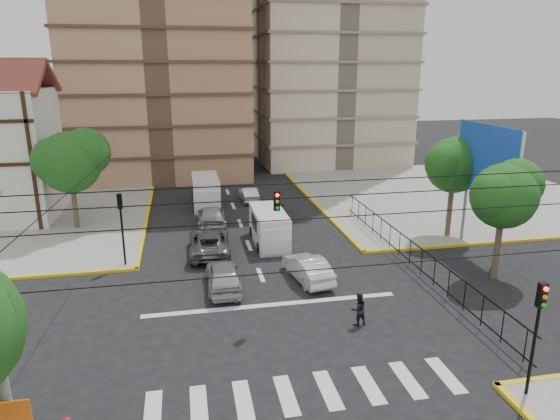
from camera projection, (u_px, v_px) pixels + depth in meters
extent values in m
plane|color=black|center=(277.00, 316.00, 24.19)|extent=(160.00, 160.00, 0.00)
cube|color=gray|center=(446.00, 194.00, 46.74)|extent=(26.00, 26.00, 0.15)
cube|color=silver|center=(307.00, 392.00, 18.54)|extent=(12.00, 2.40, 0.01)
cube|color=silver|center=(272.00, 305.00, 25.32)|extent=(13.00, 0.40, 0.01)
cylinder|color=slate|center=(500.00, 230.00, 30.07)|extent=(0.20, 0.20, 4.00)
cylinder|color=slate|center=(464.00, 211.00, 33.84)|extent=(0.20, 0.20, 4.00)
cube|color=silver|center=(488.00, 158.00, 30.83)|extent=(0.25, 6.00, 4.00)
cube|color=blue|center=(485.00, 158.00, 30.79)|extent=(0.08, 6.20, 4.20)
cylinder|color=#473828|center=(498.00, 243.00, 27.92)|extent=(0.36, 0.36, 4.20)
sphere|color=#1B4E16|center=(504.00, 196.00, 27.15)|extent=(3.60, 3.60, 3.60)
sphere|color=#1B4E16|center=(516.00, 184.00, 27.45)|extent=(2.88, 2.88, 2.88)
sphere|color=#1B4E16|center=(496.00, 195.00, 26.68)|extent=(2.70, 2.70, 2.70)
cylinder|color=#473828|center=(450.00, 207.00, 34.66)|extent=(0.36, 0.36, 4.48)
sphere|color=#1B4E16|center=(454.00, 165.00, 33.84)|extent=(3.80, 3.80, 3.80)
sphere|color=#1B4E16|center=(465.00, 156.00, 34.14)|extent=(3.04, 3.04, 3.04)
sphere|color=#1B4E16|center=(446.00, 164.00, 33.36)|extent=(2.85, 2.85, 2.85)
cylinder|color=#473828|center=(74.00, 202.00, 36.42)|extent=(0.36, 0.36, 4.20)
sphere|color=#1B4E16|center=(70.00, 162.00, 35.61)|extent=(4.40, 4.40, 4.40)
sphere|color=#1B4E16|center=(86.00, 152.00, 35.91)|extent=(3.52, 3.52, 3.52)
sphere|color=#1B4E16|center=(55.00, 161.00, 35.10)|extent=(3.30, 3.30, 3.30)
cylinder|color=black|center=(533.00, 351.00, 17.78)|extent=(0.12, 0.12, 3.50)
cube|color=black|center=(542.00, 295.00, 17.16)|extent=(0.28, 0.22, 0.90)
sphere|color=#FF0C0C|center=(543.00, 287.00, 17.08)|extent=(0.17, 0.17, 0.17)
cylinder|color=black|center=(123.00, 237.00, 29.54)|extent=(0.12, 0.12, 3.50)
cube|color=black|center=(120.00, 201.00, 28.93)|extent=(0.28, 0.22, 0.90)
sphere|color=#FF0C0C|center=(119.00, 196.00, 28.84)|extent=(0.17, 0.17, 0.17)
cube|color=black|center=(277.00, 201.00, 22.57)|extent=(0.28, 0.22, 0.90)
cylinder|color=black|center=(337.00, 268.00, 13.97)|extent=(18.00, 0.03, 0.03)
cube|color=silver|center=(269.00, 227.00, 33.69)|extent=(2.02, 5.05, 2.32)
cube|color=silver|center=(275.00, 239.00, 31.84)|extent=(1.92, 1.21, 1.62)
cube|color=black|center=(276.00, 233.00, 31.35)|extent=(1.87, 0.10, 0.91)
cylinder|color=black|center=(259.00, 248.00, 32.22)|extent=(0.25, 0.71, 0.71)
cylinder|color=black|center=(288.00, 246.00, 32.58)|extent=(0.25, 0.71, 0.71)
cylinder|color=black|center=(252.00, 232.00, 35.26)|extent=(0.25, 0.71, 0.71)
cylinder|color=black|center=(278.00, 230.00, 35.62)|extent=(0.25, 0.71, 0.71)
cube|color=silver|center=(206.00, 191.00, 42.81)|extent=(2.20, 5.47, 2.51)
cube|color=silver|center=(207.00, 200.00, 40.80)|extent=(2.08, 1.32, 1.75)
cube|color=black|center=(207.00, 194.00, 40.27)|extent=(2.02, 0.11, 0.98)
cylinder|color=black|center=(195.00, 207.00, 41.21)|extent=(0.25, 0.76, 0.76)
cylinder|color=black|center=(220.00, 206.00, 41.60)|extent=(0.25, 0.76, 0.76)
cylinder|color=black|center=(193.00, 197.00, 44.51)|extent=(0.25, 0.76, 0.76)
cylinder|color=black|center=(217.00, 196.00, 44.89)|extent=(0.25, 0.76, 0.76)
imported|color=#B2B2B7|center=(223.00, 276.00, 26.93)|extent=(1.80, 4.47, 1.52)
imported|color=white|center=(308.00, 268.00, 28.06)|extent=(2.21, 4.54, 1.43)
imported|color=slate|center=(209.00, 242.00, 32.00)|extent=(2.75, 5.56, 1.52)
imported|color=#A7A7AC|center=(211.00, 216.00, 37.53)|extent=(2.18, 5.13, 1.48)
imported|color=#2A292C|center=(273.00, 210.00, 39.01)|extent=(2.39, 4.72, 1.54)
imported|color=silver|center=(248.00, 194.00, 44.44)|extent=(1.49, 3.86, 1.26)
imported|color=black|center=(358.00, 309.00, 23.17)|extent=(0.87, 0.74, 1.59)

